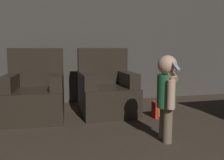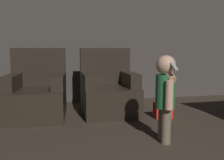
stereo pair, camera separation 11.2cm
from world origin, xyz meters
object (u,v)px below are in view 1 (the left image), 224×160
armchair_left (35,95)px  armchair_right (107,91)px  person_toddler (167,91)px  toy_backpack (162,110)px

armchair_left → armchair_right: size_ratio=1.00×
armchair_left → armchair_right: same height
person_toddler → toy_backpack: person_toddler is taller
armchair_right → person_toddler: (0.32, -1.28, 0.20)m
armchair_right → armchair_left: bearing=-179.4°
toy_backpack → armchair_left: bearing=165.2°
armchair_right → toy_backpack: size_ratio=3.96×
armchair_right → toy_backpack: (0.68, -0.45, -0.22)m
armchair_left → armchair_right: bearing=5.2°
armchair_right → person_toddler: bearing=-75.3°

